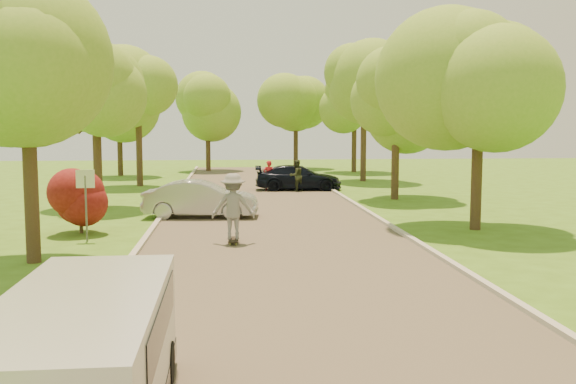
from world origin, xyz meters
name	(u,v)px	position (x,y,z in m)	size (l,w,h in m)	color
ground	(289,266)	(0.00, 0.00, 0.00)	(100.00, 100.00, 0.00)	#406919
road	(269,219)	(0.00, 8.00, 0.01)	(8.00, 60.00, 0.01)	#4C4438
curb_left	(159,219)	(-4.05, 8.00, 0.06)	(0.18, 60.00, 0.12)	#B2AD9E
curb_right	(375,216)	(4.05, 8.00, 0.06)	(0.18, 60.00, 0.12)	#B2AD9E
street_sign	(86,190)	(-5.80, 4.00, 1.56)	(0.55, 0.06, 2.17)	#59595E
red_shrub	(80,200)	(-6.30, 5.50, 1.10)	(1.70, 1.70, 1.95)	#382619
tree_l_mida	(34,58)	(-6.30, 1.00, 5.17)	(4.71, 4.60, 7.39)	#382619
tree_l_midb	(100,100)	(-6.81, 12.00, 4.59)	(4.30, 4.20, 6.62)	#382619
tree_l_far	(142,91)	(-6.39, 22.00, 5.47)	(4.92, 4.80, 7.79)	#382619
tree_r_mida	(487,63)	(7.02, 5.00, 5.54)	(5.13, 5.00, 7.95)	#382619
tree_r_midb	(400,96)	(6.60, 14.00, 4.88)	(4.51, 4.40, 7.01)	#382619
tree_r_far	(368,88)	(7.23, 24.00, 5.83)	(5.33, 5.20, 8.34)	#382619
tree_bg_a	(122,99)	(-8.78, 30.00, 5.31)	(5.12, 5.00, 7.72)	#382619
tree_bg_b	(357,98)	(8.22, 32.00, 5.54)	(5.12, 5.00, 7.95)	#382619
tree_bg_c	(210,105)	(-2.79, 34.00, 5.02)	(4.92, 4.80, 7.33)	#382619
tree_bg_d	(299,103)	(4.22, 36.00, 5.31)	(5.12, 5.00, 7.72)	#382619
minivan	(83,363)	(-3.15, -8.66, 0.87)	(1.78, 4.44, 1.65)	silver
silver_sedan	(201,199)	(-2.55, 8.71, 0.71)	(1.51, 4.32, 1.42)	#A2A2A7
dark_sedan	(298,178)	(2.30, 18.76, 0.68)	(1.90, 4.67, 1.35)	black
longboard	(233,240)	(-1.37, 3.19, 0.11)	(0.32, 1.02, 0.12)	black
skateboarder	(233,206)	(-1.37, 3.19, 1.11)	(1.27, 0.73, 1.97)	slate
person_striped	(269,176)	(0.67, 18.52, 0.81)	(0.59, 0.39, 1.63)	red
person_olive	(296,176)	(2.11, 18.00, 0.85)	(0.82, 0.64, 1.69)	#292F1C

